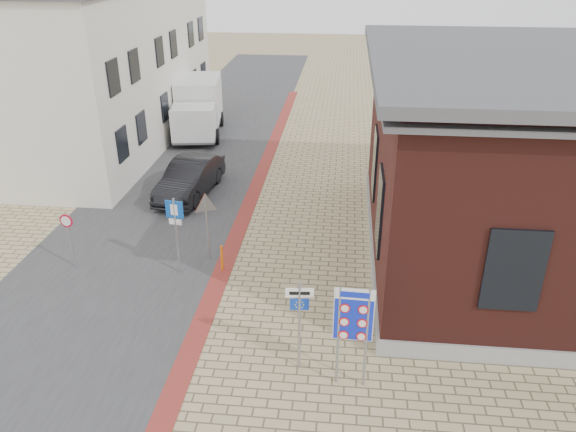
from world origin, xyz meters
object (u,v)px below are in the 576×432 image
at_px(essen_sign, 299,313).
at_px(bollard, 222,258).
at_px(sedan, 190,178).
at_px(box_truck, 198,107).
at_px(border_sign, 353,317).
at_px(parking_sign, 176,223).

bearing_deg(essen_sign, bollard, 118.27).
xyz_separation_m(essen_sign, bollard, (-2.93, 4.45, -1.22)).
bearing_deg(sedan, box_truck, 108.63).
height_order(sedan, box_truck, box_truck).
xyz_separation_m(box_truck, border_sign, (8.65, -19.52, 0.43)).
relative_size(box_truck, essen_sign, 2.37).
bearing_deg(box_truck, border_sign, -74.14).
relative_size(border_sign, bollard, 2.93).
relative_size(sedan, border_sign, 1.68).
distance_m(border_sign, essen_sign, 1.41).
bearing_deg(bollard, border_sign, -49.20).
bearing_deg(border_sign, box_truck, 116.27).
xyz_separation_m(border_sign, parking_sign, (-5.61, 4.66, -0.15)).
xyz_separation_m(border_sign, essen_sign, (-1.30, 0.46, -0.29)).
distance_m(parking_sign, bollard, 1.95).
bearing_deg(parking_sign, essen_sign, -36.20).
distance_m(sedan, box_truck, 8.72).
bearing_deg(parking_sign, box_truck, 109.67).
height_order(sedan, bollard, sedan).
relative_size(sedan, box_truck, 0.77).
height_order(sedan, parking_sign, parking_sign).
xyz_separation_m(parking_sign, bollard, (1.37, 0.25, -1.37)).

